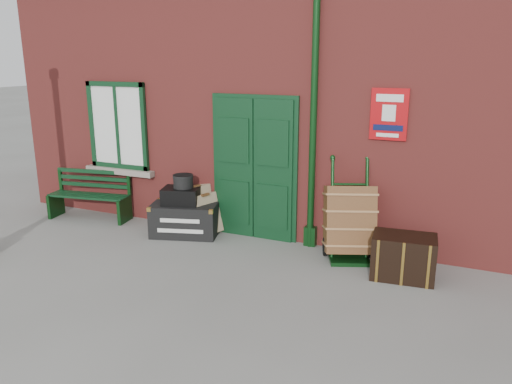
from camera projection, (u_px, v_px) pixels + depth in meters
The scene contains 10 objects.
ground at pixel (230, 274), 6.66m from camera, with size 80.00×80.00×0.00m, color gray.
station_building at pixel (314, 93), 9.17m from camera, with size 10.30×4.30×4.36m.
bench at pixel (91, 194), 8.88m from camera, with size 1.49×0.68×0.89m.
houdini_trunk at pixel (185, 220), 8.06m from camera, with size 1.05×0.58×0.52m, color black.
strongbox at pixel (181, 196), 7.97m from camera, with size 0.58×0.42×0.26m, color black.
hatbox at pixel (183, 181), 7.93m from camera, with size 0.31×0.31×0.21m, color black.
suitcase_back at pixel (196, 210), 8.14m from camera, with size 0.22×0.55×0.76m, color tan.
suitcase_front at pixel (205, 215), 8.05m from camera, with size 0.20×0.49×0.65m, color tan.
porter_trolley at pixel (349, 221), 7.09m from camera, with size 0.91×0.94×1.42m.
dark_trunk at pixel (403, 257), 6.49m from camera, with size 0.80×0.52×0.58m, color black.
Camera 1 is at (2.81, -5.47, 2.79)m, focal length 35.00 mm.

